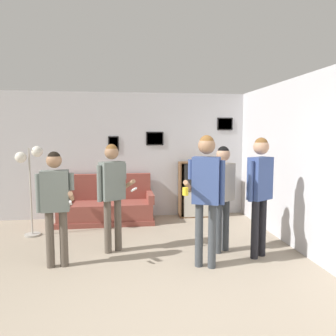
# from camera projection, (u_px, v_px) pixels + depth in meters

# --- Properties ---
(ground_plane) EXTENTS (20.00, 20.00, 0.00)m
(ground_plane) POSITION_uv_depth(u_px,v_px,m) (148.00, 323.00, 3.17)
(ground_plane) COLOR gray
(wall_back) EXTENTS (7.32, 0.08, 2.70)m
(wall_back) POSITION_uv_depth(u_px,v_px,m) (134.00, 155.00, 7.14)
(wall_back) COLOR silver
(wall_back) RESTS_ON ground_plane
(wall_right) EXTENTS (0.06, 6.54, 2.70)m
(wall_right) POSITION_uv_depth(u_px,v_px,m) (289.00, 163.00, 5.40)
(wall_right) COLOR silver
(wall_right) RESTS_ON ground_plane
(couch) EXTENTS (1.93, 0.80, 0.97)m
(couch) POSITION_uv_depth(u_px,v_px,m) (106.00, 207.00, 6.77)
(couch) COLOR brown
(couch) RESTS_ON ground_plane
(bookshelf) EXTENTS (0.96, 0.30, 1.21)m
(bookshelf) POSITION_uv_depth(u_px,v_px,m) (201.00, 189.00, 7.19)
(bookshelf) COLOR brown
(bookshelf) RESTS_ON ground_plane
(floor_lamp) EXTENTS (0.47, 0.28, 1.61)m
(floor_lamp) POSITION_uv_depth(u_px,v_px,m) (30.00, 168.00, 5.75)
(floor_lamp) COLOR #ADA89E
(floor_lamp) RESTS_ON ground_plane
(person_player_foreground_left) EXTENTS (0.52, 0.43, 1.59)m
(person_player_foreground_left) POSITION_uv_depth(u_px,v_px,m) (55.00, 198.00, 4.41)
(person_player_foreground_left) COLOR brown
(person_player_foreground_left) RESTS_ON ground_plane
(person_player_foreground_center) EXTENTS (0.60, 0.37, 1.67)m
(person_player_foreground_center) POSITION_uv_depth(u_px,v_px,m) (112.00, 186.00, 4.98)
(person_player_foreground_center) COLOR brown
(person_player_foreground_center) RESTS_ON ground_plane
(person_watcher_holding_cup) EXTENTS (0.59, 0.38, 1.81)m
(person_watcher_holding_cup) POSITION_uv_depth(u_px,v_px,m) (206.00, 186.00, 4.38)
(person_watcher_holding_cup) COLOR #3D4247
(person_watcher_holding_cup) RESTS_ON ground_plane
(person_spectator_near_bookshelf) EXTENTS (0.42, 0.37, 1.64)m
(person_spectator_near_bookshelf) POSITION_uv_depth(u_px,v_px,m) (223.00, 188.00, 4.99)
(person_spectator_near_bookshelf) COLOR #3D4247
(person_spectator_near_bookshelf) RESTS_ON ground_plane
(person_spectator_far_right) EXTENTS (0.44, 0.36, 1.77)m
(person_spectator_far_right) POSITION_uv_depth(u_px,v_px,m) (260.00, 184.00, 4.75)
(person_spectator_far_right) COLOR black
(person_spectator_far_right) RESTS_ON ground_plane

